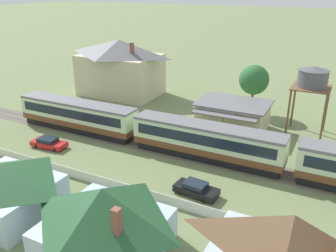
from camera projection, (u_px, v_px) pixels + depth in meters
name	position (u px, v px, depth m)	size (l,w,h in m)	color
ground_plane	(265.00, 173.00, 38.16)	(600.00, 600.00, 0.00)	#707F51
passenger_train	(209.00, 140.00, 40.53)	(55.75, 3.16, 4.17)	brown
railway_track	(249.00, 168.00, 39.34)	(124.49, 3.60, 0.04)	#665B51
station_building	(233.00, 115.00, 49.28)	(9.61, 8.41, 3.85)	beige
station_house_grey_roof	(120.00, 67.00, 63.69)	(14.77, 10.05, 9.86)	beige
water_tower	(313.00, 79.00, 45.51)	(4.79, 4.79, 9.24)	brown
cottage_dark_green_roof	(5.00, 187.00, 30.87)	(8.78, 7.77, 4.78)	silver
cottage_dark_green_roof_2	(104.00, 219.00, 26.22)	(8.98, 8.50, 5.40)	silver
cottage_brown_roof	(290.00, 251.00, 22.75)	(10.61, 5.53, 5.78)	silver
picket_fence_front	(127.00, 189.00, 34.34)	(45.24, 0.06, 1.05)	white
parked_car_red	(49.00, 143.00, 44.03)	(4.61, 2.22, 1.23)	red
parked_car_black	(196.00, 189.00, 34.11)	(4.41, 2.21, 1.29)	black
yard_tree_0	(254.00, 80.00, 54.24)	(4.56, 4.56, 7.57)	brown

